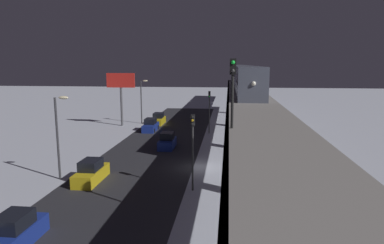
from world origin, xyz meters
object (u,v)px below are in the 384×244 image
Objects in this scene: sedan_blue_4 at (15,233)px; traffic_light_near at (193,141)px; sedan_yellow_2 at (158,120)px; traffic_light_mid at (209,106)px; rail_signal at (233,81)px; sedan_yellow at (91,173)px; sedan_blue at (151,126)px; commercial_billboard at (121,86)px; sedan_blue_3 at (167,142)px; subway_train at (241,73)px.

traffic_light_near is (-9.30, -9.90, 3.40)m from sedan_blue_4.
traffic_light_mid reaches higher than sedan_yellow_2.
rail_signal is 17.41m from sedan_yellow.
sedan_blue is 23.77m from sedan_yellow.
commercial_billboard reaches higher than sedan_blue_4.
sedan_yellow is (0.00, 23.77, 0.01)m from sedan_blue.
traffic_light_near reaches higher than sedan_blue_3.
sedan_yellow_2 is 12.28m from traffic_light_mid.
traffic_light_near is (3.07, -7.37, -5.26)m from rail_signal.
sedan_blue and sedan_yellow have the same top height.
sedan_blue_4 is 0.94× the size of sedan_yellow.
sedan_yellow_2 is (0.00, -41.09, -0.00)m from sedan_blue_4.
subway_train is 11.57× the size of traffic_light_mid.
traffic_light_mid is 0.72× the size of commercial_billboard.
sedan_blue_3 and sedan_blue_4 have the same top height.
rail_signal is 9.56m from traffic_light_near.
subway_train is 23.99m from sedan_blue.
sedan_yellow_2 is (0.00, -6.13, 0.01)m from sedan_blue.
sedan_blue is 9.97m from traffic_light_mid.
traffic_light_mid reaches higher than sedan_blue.
traffic_light_near is (-9.30, 31.19, 3.40)m from sedan_yellow_2.
rail_signal reaches higher than subway_train.
sedan_blue_3 is 0.86× the size of sedan_yellow.
sedan_yellow_2 is 8.69m from commercial_billboard.
subway_train reaches higher than sedan_blue.
traffic_light_mid is (5.17, 18.64, -4.32)m from subway_train.
sedan_blue_4 is 0.95× the size of sedan_yellow_2.
traffic_light_near is 1.00× the size of traffic_light_mid.
sedan_yellow is (12.37, -8.67, -8.66)m from rail_signal.
subway_train is at bearing 70.78° from sedan_blue_3.
sedan_blue_3 is at bearing -109.54° from sedan_yellow.
sedan_blue_4 is 41.09m from sedan_yellow_2.
traffic_light_mid reaches higher than sedan_blue_3.
subway_train reaches higher than sedan_blue_3.
sedan_blue_3 is 19.03m from commercial_billboard.
subway_train is 8.32× the size of commercial_billboard.
subway_train reaches higher than traffic_light_mid.
traffic_light_mid is at bearing -112.34° from sedan_yellow.
sedan_blue is 0.52× the size of commercial_billboard.
commercial_billboard reaches higher than sedan_blue.
sedan_blue_3 is 24.59m from sedan_blue_4.
sedan_yellow_2 is at bearing -72.22° from rail_signal.
subway_train is 54.96m from sedan_blue_4.
subway_train is 11.57× the size of traffic_light_near.
traffic_light_near is (-4.70, 14.25, 3.40)m from sedan_blue_3.
sedan_blue_4 is at bearing 90.00° from sedan_yellow_2.
sedan_yellow is 1.01× the size of sedan_yellow_2.
rail_signal is at bearing -70.25° from sedan_blue_3.
rail_signal is 0.45× the size of commercial_billboard.
sedan_yellow_2 is 32.72m from traffic_light_near.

